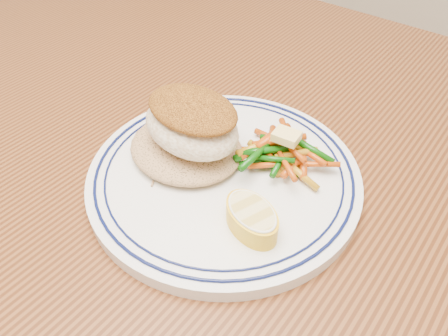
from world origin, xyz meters
TOP-DOWN VIEW (x-y plane):
  - dining_table at (0.00, 0.00)m, footprint 1.50×0.90m
  - plate at (0.03, -0.04)m, footprint 0.29×0.29m
  - rice_pilaf at (-0.02, -0.05)m, footprint 0.13×0.11m
  - fish_fillet at (-0.01, -0.04)m, footprint 0.12×0.09m
  - vegetable_pile at (0.07, 0.00)m, footprint 0.11×0.10m
  - butter_pat at (0.07, 0.01)m, footprint 0.03×0.02m
  - lemon_wedge at (0.10, -0.09)m, footprint 0.07×0.07m

SIDE VIEW (x-z plane):
  - dining_table at x=0.00m, z-range 0.28..1.03m
  - plate at x=0.03m, z-range 0.75..0.77m
  - rice_pilaf at x=-0.02m, z-range 0.77..0.79m
  - lemon_wedge at x=0.10m, z-range 0.77..0.79m
  - vegetable_pile at x=0.07m, z-range 0.76..0.79m
  - butter_pat at x=0.07m, z-range 0.79..0.80m
  - fish_fillet at x=-0.01m, z-range 0.78..0.84m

